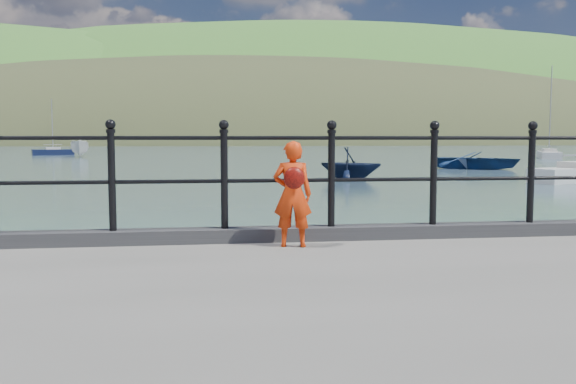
{
  "coord_description": "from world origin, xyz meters",
  "views": [
    {
      "loc": [
        -0.81,
        -6.85,
        2.15
      ],
      "look_at": [
        0.1,
        -0.2,
        1.55
      ],
      "focal_mm": 38.0,
      "sensor_mm": 36.0,
      "label": 1
    }
  ],
  "objects": [
    {
      "name": "launch_blue",
      "position": [
        17.81,
        32.99,
        0.6
      ],
      "size": [
        7.1,
        6.95,
        1.2
      ],
      "primitive_type": "imported",
      "rotation": [
        0.0,
        0.0,
        0.85
      ],
      "color": "navy",
      "rests_on": "ground"
    },
    {
      "name": "launch_navy",
      "position": [
        6.58,
        23.57,
        0.83
      ],
      "size": [
        4.12,
        3.97,
        1.67
      ],
      "primitive_type": "imported",
      "rotation": [
        0.0,
        0.0,
        1.04
      ],
      "color": "black",
      "rests_on": "ground"
    },
    {
      "name": "ground",
      "position": [
        0.0,
        0.0,
        0.0
      ],
      "size": [
        600.0,
        600.0,
        0.0
      ],
      "primitive_type": "plane",
      "color": "#2D4251",
      "rests_on": "ground"
    },
    {
      "name": "sailboat_far",
      "position": [
        34.88,
        52.6,
        0.34
      ],
      "size": [
        4.66,
        7.05,
        9.79
      ],
      "rotation": [
        0.0,
        0.0,
        1.13
      ],
      "color": "silver",
      "rests_on": "ground"
    },
    {
      "name": "child",
      "position": [
        0.1,
        -0.55,
        1.57
      ],
      "size": [
        0.45,
        0.36,
        1.12
      ],
      "rotation": [
        0.0,
        0.0,
        2.94
      ],
      "color": "red",
      "rests_on": "quay"
    },
    {
      "name": "kerb",
      "position": [
        0.0,
        -0.15,
        1.07
      ],
      "size": [
        60.0,
        0.3,
        0.15
      ],
      "primitive_type": "cube",
      "color": "#28282B",
      "rests_on": "quay"
    },
    {
      "name": "launch_white",
      "position": [
        -14.35,
        62.61,
        0.97
      ],
      "size": [
        2.66,
        5.26,
        1.94
      ],
      "primitive_type": "imported",
      "rotation": [
        0.0,
        0.0,
        0.16
      ],
      "color": "silver",
      "rests_on": "ground"
    },
    {
      "name": "far_shore",
      "position": [
        38.34,
        239.41,
        -22.57
      ],
      "size": [
        830.0,
        200.0,
        156.0
      ],
      "color": "#333A21",
      "rests_on": "ground"
    },
    {
      "name": "sailboat_left",
      "position": [
        -19.45,
        72.08,
        0.34
      ],
      "size": [
        5.08,
        3.01,
        7.09
      ],
      "rotation": [
        0.0,
        0.0,
        0.33
      ],
      "color": "black",
      "rests_on": "ground"
    },
    {
      "name": "railing",
      "position": [
        0.0,
        -0.15,
        1.82
      ],
      "size": [
        18.11,
        0.11,
        1.2
      ],
      "color": "black",
      "rests_on": "kerb"
    }
  ]
}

